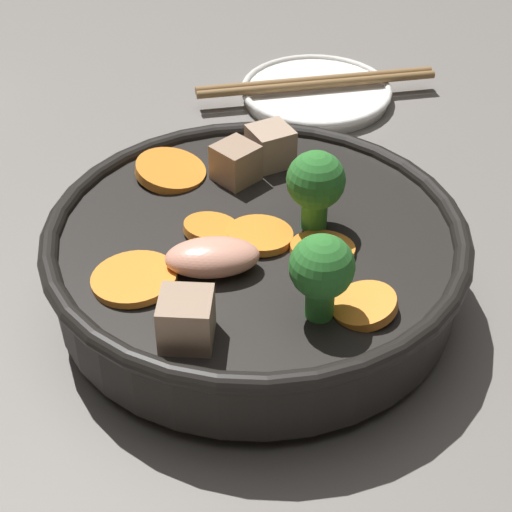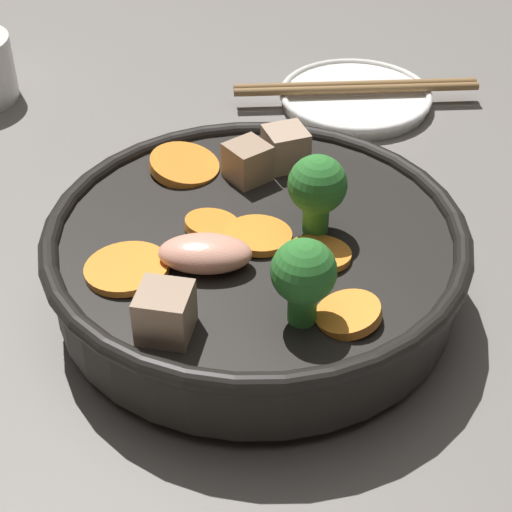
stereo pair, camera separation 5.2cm
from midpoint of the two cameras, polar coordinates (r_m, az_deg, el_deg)
name	(u,v)px [view 2 (the right image)]	position (r m, az deg, el deg)	size (l,w,h in m)	color
ground_plane	(256,300)	(0.54, 2.74, -3.08)	(3.00, 3.00, 0.00)	slate
stirfry_bowl	(256,254)	(0.51, 2.87, 0.03)	(0.26, 0.26, 0.10)	black
side_saucer	(355,97)	(0.76, 8.62, 10.38)	(0.13, 0.13, 0.01)	white
chopsticks_pair	(356,87)	(0.75, 8.69, 11.02)	(0.21, 0.07, 0.01)	olive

